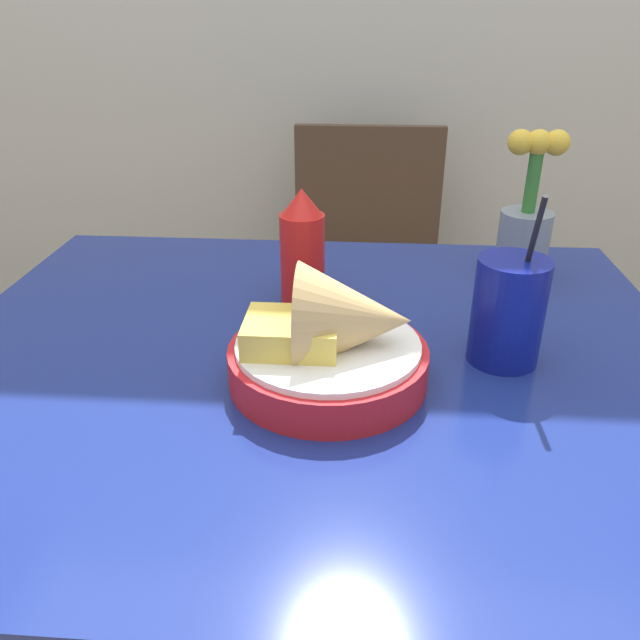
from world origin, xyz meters
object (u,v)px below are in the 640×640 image
(food_basket, at_px, (336,343))
(drink_cup, at_px, (508,315))
(flower_vase, at_px, (526,225))
(ketchup_bottle, at_px, (302,248))
(chair_far_window, at_px, (366,267))

(food_basket, bearing_deg, drink_cup, 17.37)
(food_basket, relative_size, flower_vase, 0.99)
(ketchup_bottle, relative_size, drink_cup, 0.78)
(drink_cup, xyz_separation_m, flower_vase, (0.08, 0.29, 0.03))
(chair_far_window, xyz_separation_m, flower_vase, (0.26, -0.58, 0.32))
(chair_far_window, xyz_separation_m, ketchup_bottle, (-0.10, -0.70, 0.31))
(chair_far_window, height_order, ketchup_bottle, ketchup_bottle)
(drink_cup, height_order, flower_vase, flower_vase)
(flower_vase, bearing_deg, drink_cup, -105.69)
(drink_cup, bearing_deg, chair_far_window, 101.68)
(ketchup_bottle, xyz_separation_m, drink_cup, (0.28, -0.17, -0.02))
(chair_far_window, bearing_deg, drink_cup, -78.32)
(food_basket, bearing_deg, flower_vase, 50.03)
(ketchup_bottle, bearing_deg, drink_cup, -30.99)
(food_basket, distance_m, ketchup_bottle, 0.25)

